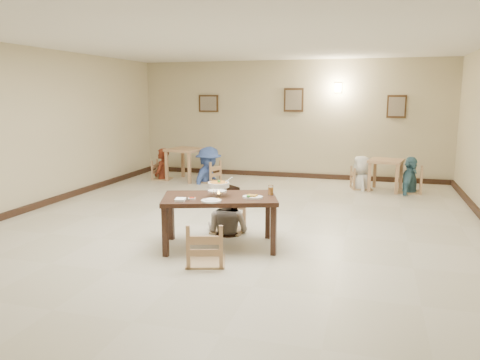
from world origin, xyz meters
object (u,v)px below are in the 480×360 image
(drink_glass, at_px, (271,190))
(bg_chair_rl, at_px, (362,169))
(chair_near, at_px, (205,224))
(bg_diner_b, at_px, (208,147))
(bg_table_left, at_px, (186,154))
(bg_diner_d, at_px, (411,157))
(chair_far, at_px, (228,200))
(bg_diner_c, at_px, (362,156))
(bg_chair_ll, at_px, (162,161))
(bg_diner_a, at_px, (162,148))
(bg_chair_rr, at_px, (411,168))
(main_diner, at_px, (227,184))
(curry_warmer, at_px, (219,185))
(bg_chair_lr, at_px, (209,162))
(main_table, at_px, (220,202))
(bg_table_right, at_px, (386,166))

(drink_glass, distance_m, bg_chair_rl, 4.75)
(chair_near, distance_m, bg_diner_b, 5.71)
(bg_table_left, bearing_deg, chair_near, -65.14)
(drink_glass, bearing_deg, bg_diner_d, 64.12)
(chair_far, xyz_separation_m, bg_diner_c, (1.91, 4.12, 0.25))
(bg_chair_ll, bearing_deg, chair_far, -148.59)
(chair_far, xyz_separation_m, bg_chair_ll, (-3.01, 3.96, -0.04))
(chair_far, relative_size, bg_diner_a, 0.64)
(bg_chair_rr, xyz_separation_m, bg_diner_a, (-5.96, -0.02, 0.25))
(main_diner, relative_size, bg_diner_a, 0.98)
(bg_chair_rr, xyz_separation_m, bg_diner_b, (-4.70, -0.03, 0.33))
(main_diner, height_order, bg_diner_d, bg_diner_d)
(bg_chair_ll, height_order, bg_diner_d, bg_diner_d)
(bg_diner_c, bearing_deg, bg_diner_a, -99.43)
(chair_near, distance_m, curry_warmer, 0.79)
(bg_diner_d, bearing_deg, bg_table_left, 103.44)
(bg_chair_lr, xyz_separation_m, bg_diner_a, (-1.26, 0.01, 0.30))
(main_table, distance_m, bg_table_right, 5.33)
(drink_glass, relative_size, bg_diner_b, 0.08)
(main_table, xyz_separation_m, main_diner, (-0.10, 0.69, 0.13))
(main_diner, bearing_deg, bg_diner_c, -98.86)
(main_table, bearing_deg, bg_table_left, 99.22)
(bg_diner_c, relative_size, bg_diner_d, 0.95)
(main_table, relative_size, bg_table_right, 2.12)
(bg_chair_rr, distance_m, bg_diner_d, 0.26)
(main_diner, bearing_deg, bg_table_right, -104.95)
(bg_table_right, xyz_separation_m, bg_diner_c, (-0.52, 0.08, 0.19))
(bg_table_left, bearing_deg, bg_diner_a, -174.07)
(main_diner, bearing_deg, bg_diner_a, -37.55)
(bg_diner_c, bearing_deg, main_table, -31.52)
(bg_chair_rl, height_order, bg_diner_a, bg_diner_a)
(bg_chair_lr, xyz_separation_m, bg_diner_b, (0.00, 0.00, 0.38))
(curry_warmer, bearing_deg, chair_near, -85.52)
(chair_near, xyz_separation_m, bg_table_left, (-2.53, 5.45, 0.15))
(chair_far, bearing_deg, bg_diner_d, 54.15)
(bg_chair_rr, bearing_deg, chair_near, -23.30)
(bg_table_right, bearing_deg, curry_warmer, -116.08)
(main_table, distance_m, chair_far, 0.78)
(curry_warmer, bearing_deg, bg_chair_ll, 123.48)
(bg_table_right, distance_m, bg_diner_a, 5.44)
(chair_near, height_order, bg_chair_rl, chair_near)
(chair_far, distance_m, main_diner, 0.28)
(chair_near, bearing_deg, bg_diner_a, -76.69)
(chair_far, relative_size, bg_chair_ll, 1.09)
(chair_far, relative_size, bg_chair_rl, 1.09)
(main_table, bearing_deg, main_diner, 80.24)
(main_diner, bearing_deg, bg_table_left, -44.15)
(bg_chair_rr, bearing_deg, bg_diner_c, -93.56)
(curry_warmer, bearing_deg, bg_chair_rl, 69.46)
(bg_diner_d, bearing_deg, drink_glass, 168.01)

